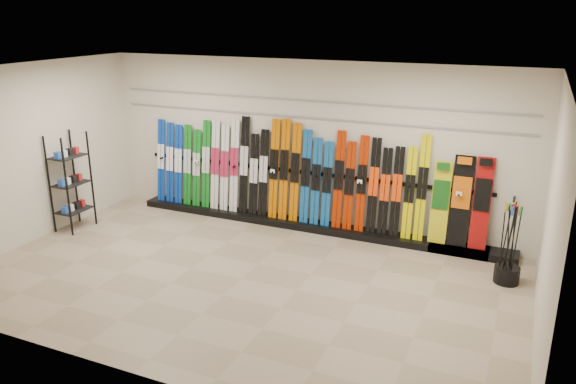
% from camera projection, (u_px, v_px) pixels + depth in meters
% --- Properties ---
extents(floor, '(8.00, 8.00, 0.00)m').
position_uv_depth(floor, '(242.00, 279.00, 8.33)').
color(floor, gray).
rests_on(floor, ground).
extents(back_wall, '(8.00, 0.00, 8.00)m').
position_uv_depth(back_wall, '(306.00, 145.00, 10.05)').
color(back_wall, beige).
rests_on(back_wall, floor).
extents(left_wall, '(0.00, 5.00, 5.00)m').
position_uv_depth(left_wall, '(29.00, 154.00, 9.40)').
color(left_wall, beige).
rests_on(left_wall, floor).
extents(right_wall, '(0.00, 5.00, 5.00)m').
position_uv_depth(right_wall, '(551.00, 224.00, 6.34)').
color(right_wall, beige).
rests_on(right_wall, floor).
extents(ceiling, '(8.00, 8.00, 0.00)m').
position_uv_depth(ceiling, '(236.00, 74.00, 7.41)').
color(ceiling, silver).
rests_on(ceiling, back_wall).
extents(ski_rack_base, '(8.00, 0.40, 0.12)m').
position_uv_depth(ski_rack_base, '(312.00, 226.00, 10.22)').
color(ski_rack_base, black).
rests_on(ski_rack_base, floor).
extents(skis, '(5.37, 0.24, 1.84)m').
position_uv_depth(skis, '(279.00, 174.00, 10.25)').
color(skis, '#0A359E').
rests_on(skis, ski_rack_base).
extents(snowboards, '(0.92, 0.23, 1.49)m').
position_uv_depth(snowboards, '(461.00, 202.00, 9.06)').
color(snowboards, gold).
rests_on(snowboards, ski_rack_base).
extents(accessory_rack, '(0.40, 0.60, 1.76)m').
position_uv_depth(accessory_rack, '(71.00, 182.00, 10.01)').
color(accessory_rack, black).
rests_on(accessory_rack, floor).
extents(pole_bin, '(0.36, 0.36, 0.25)m').
position_uv_depth(pole_bin, '(507.00, 275.00, 8.19)').
color(pole_bin, black).
rests_on(pole_bin, floor).
extents(ski_poles, '(0.24, 0.31, 1.18)m').
position_uv_depth(ski_poles, '(509.00, 244.00, 8.04)').
color(ski_poles, black).
rests_on(ski_poles, pole_bin).
extents(slatwall_rail_0, '(7.60, 0.02, 0.03)m').
position_uv_depth(slatwall_rail_0, '(306.00, 118.00, 9.88)').
color(slatwall_rail_0, gray).
rests_on(slatwall_rail_0, back_wall).
extents(slatwall_rail_1, '(7.60, 0.02, 0.03)m').
position_uv_depth(slatwall_rail_1, '(306.00, 101.00, 9.78)').
color(slatwall_rail_1, gray).
rests_on(slatwall_rail_1, back_wall).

